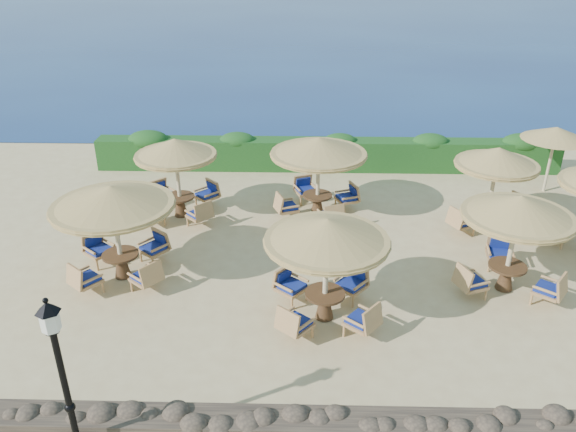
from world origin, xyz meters
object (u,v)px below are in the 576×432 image
(extra_parasol, at_px, (556,133))
(cafe_set_1, at_px, (327,251))
(lamp_post, at_px, (66,391))
(cafe_set_3, at_px, (177,165))
(cafe_set_5, at_px, (496,170))
(cafe_set_4, at_px, (318,160))
(cafe_set_2, at_px, (516,224))
(cafe_set_0, at_px, (114,213))

(extra_parasol, relative_size, cafe_set_1, 0.83)
(lamp_post, height_order, cafe_set_3, lamp_post)
(lamp_post, bearing_deg, cafe_set_3, 90.82)
(lamp_post, bearing_deg, cafe_set_5, 43.21)
(cafe_set_4, bearing_deg, cafe_set_2, -42.22)
(lamp_post, height_order, extra_parasol, lamp_post)
(cafe_set_2, bearing_deg, lamp_post, -148.57)
(cafe_set_4, bearing_deg, lamp_post, -113.71)
(cafe_set_1, relative_size, cafe_set_5, 1.03)
(extra_parasol, bearing_deg, cafe_set_5, -135.13)
(cafe_set_2, distance_m, cafe_set_4, 6.44)
(cafe_set_4, bearing_deg, cafe_set_5, -8.63)
(cafe_set_0, distance_m, cafe_set_5, 11.12)
(cafe_set_1, bearing_deg, extra_parasol, 43.52)
(extra_parasol, relative_size, cafe_set_5, 0.86)
(cafe_set_0, height_order, cafe_set_3, same)
(cafe_set_3, distance_m, cafe_set_4, 4.50)
(extra_parasol, xyz_separation_m, cafe_set_0, (-13.58, -6.09, -0.26))
(extra_parasol, xyz_separation_m, cafe_set_4, (-8.25, -2.10, -0.28))
(cafe_set_4, height_order, cafe_set_5, same)
(cafe_set_0, relative_size, cafe_set_3, 1.20)
(cafe_set_0, relative_size, cafe_set_5, 1.13)
(extra_parasol, distance_m, cafe_set_2, 7.31)
(cafe_set_1, distance_m, cafe_set_3, 7.10)
(extra_parasol, xyz_separation_m, cafe_set_1, (-8.20, -7.79, -0.32))
(extra_parasol, bearing_deg, cafe_set_0, -155.85)
(cafe_set_0, height_order, cafe_set_5, same)
(lamp_post, xyz_separation_m, cafe_set_5, (9.68, 9.09, 0.40))
(cafe_set_4, bearing_deg, extra_parasol, 14.27)
(lamp_post, xyz_separation_m, cafe_set_4, (4.35, 9.90, 0.34))
(cafe_set_3, height_order, cafe_set_4, same)
(extra_parasol, distance_m, cafe_set_4, 8.52)
(extra_parasol, height_order, cafe_set_1, cafe_set_1)
(lamp_post, xyz_separation_m, cafe_set_3, (-0.14, 9.67, 0.22))
(lamp_post, bearing_deg, extra_parasol, 43.60)
(extra_parasol, relative_size, cafe_set_4, 0.78)
(cafe_set_2, relative_size, cafe_set_4, 0.91)
(cafe_set_3, bearing_deg, cafe_set_5, -3.34)
(cafe_set_4, bearing_deg, cafe_set_0, -143.16)
(extra_parasol, bearing_deg, cafe_set_3, -169.62)
(cafe_set_1, bearing_deg, cafe_set_3, 129.76)
(cafe_set_0, xyz_separation_m, cafe_set_4, (5.33, 3.99, -0.02))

